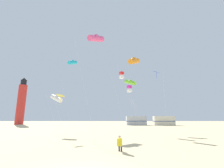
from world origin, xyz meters
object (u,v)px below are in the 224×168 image
Objects in this scene: kite_tube_rainbow at (96,38)px; rv_van_silver at (136,121)px; kite_tube_white at (56,98)px; kite_diamond_blue at (157,75)px; rv_van_cream at (164,121)px; kite_box_magenta at (129,89)px; kite_box_scarlet at (122,75)px; kite_tube_lime at (130,82)px; lighthouse_distant at (21,102)px; kite_flyer_standing at (120,143)px; kite_tube_orange at (134,61)px; kite_tube_cyan at (73,62)px; kite_diamond_gold at (60,97)px.

kite_tube_rainbow reaches higher than rv_van_silver.
kite_tube_white is at bearing -123.89° from rv_van_silver.
rv_van_silver is (-0.02, 24.81, -8.59)m from kite_diamond_blue.
kite_box_magenta is at bearing -119.25° from rv_van_cream.
kite_tube_lime is at bearing 62.53° from kite_box_scarlet.
lighthouse_distant is (-30.19, 39.61, -3.84)m from kite_tube_rainbow.
kite_flyer_standing is 15.81m from kite_box_magenta.
kite_tube_orange is at bearing 26.40° from kite_tube_rainbow.
kite_tube_cyan is (-10.58, 2.97, 5.75)m from kite_box_magenta.
kite_flyer_standing is 0.19× the size of kite_tube_white.
kite_box_magenta is 0.57× the size of kite_tube_cyan.
kite_flyer_standing is 0.12× the size of kite_tube_lime.
lighthouse_distant is at bearing 142.74° from kite_tube_lime.
kite_tube_cyan is at bearing 164.31° from kite_box_magenta.
kite_box_magenta is at bearing 89.08° from kite_tube_orange.
kite_tube_white is at bearing -134.23° from rv_van_cream.
kite_tube_lime is 0.58× the size of lighthouse_distant.
kite_tube_orange is 1.60× the size of rv_van_silver.
kite_diamond_gold is at bearing -136.22° from kite_tube_lime.
kite_tube_cyan is 2.08× the size of rv_van_silver.
kite_tube_orange is 13.23m from kite_tube_white.
kite_box_scarlet is at bearing -170.09° from kite_box_magenta.
rv_van_cream is (16.12, 38.56, 0.78)m from kite_flyer_standing.
kite_tube_lime is 0.94× the size of kite_tube_orange.
kite_box_magenta is 11.86m from kite_tube_white.
rv_van_silver is at bearing 73.81° from kite_tube_rainbow.
kite_flyer_standing is at bearing -54.03° from lighthouse_distant.
kite_tube_rainbow reaches higher than kite_flyer_standing.
kite_tube_orange reaches higher than kite_flyer_standing.
kite_diamond_blue reaches higher than kite_box_scarlet.
kite_tube_white is at bearing -172.33° from kite_box_scarlet.
kite_tube_cyan is 2.11× the size of rv_van_cream.
kite_tube_orange is at bearing -22.86° from kite_tube_white.
rv_van_cream is (24.17, 21.42, -11.50)m from kite_tube_cyan.
kite_tube_lime is at bearing 152.45° from kite_diamond_blue.
kite_diamond_blue is at bearing -92.50° from rv_van_silver.
kite_tube_orange reaches higher than kite_box_magenta.
kite_tube_lime is 1.84× the size of kite_diamond_gold.
kite_tube_orange is 0.77× the size of kite_tube_cyan.
kite_diamond_blue is at bearing -6.57° from kite_tube_cyan.
kite_tube_white is at bearing -157.22° from kite_tube_lime.
kite_tube_cyan is (-15.78, 1.82, 2.92)m from kite_diamond_blue.
kite_tube_orange is 1.72× the size of kite_tube_white.
kite_tube_cyan is 8.87m from kite_tube_white.
kite_box_magenta is 27.09m from rv_van_silver.
rv_van_cream is at bearing -7.43° from lighthouse_distant.
rv_van_silver is at bearing -6.77° from lighthouse_distant.
kite_tube_lime is at bearing -88.97° from kite_flyer_standing.
kite_tube_cyan reaches higher than kite_box_magenta.
kite_diamond_blue is 17.27m from kite_diamond_gold.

